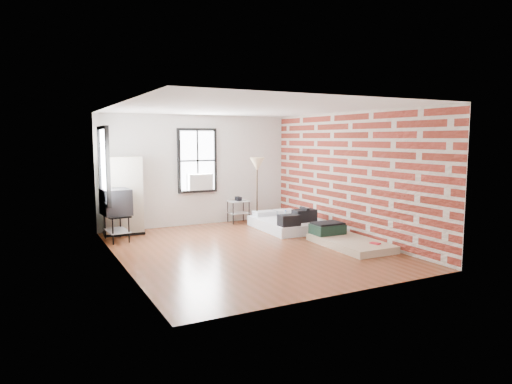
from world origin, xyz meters
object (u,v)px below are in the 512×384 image
wardrobe (123,196)px  side_table (238,205)px  mattress_main (288,223)px  tv_stand (116,204)px  mattress_bare (345,239)px  floor_lamp (257,167)px

wardrobe → side_table: size_ratio=2.62×
mattress_main → tv_stand: bearing=172.6°
mattress_bare → side_table: 3.45m
mattress_bare → tv_stand: 4.94m
tv_stand → mattress_main: bearing=-13.5°
mattress_main → wardrobe: bearing=162.5°
tv_stand → floor_lamp: bearing=-0.9°
mattress_main → side_table: side_table is taller
side_table → floor_lamp: (0.29, -0.51, 1.02)m
mattress_main → side_table: bearing=119.5°
mattress_bare → floor_lamp: bearing=103.5°
wardrobe → side_table: 3.01m
tv_stand → wardrobe: bearing=63.3°
floor_lamp → side_table: bearing=119.6°
mattress_main → tv_stand: (-3.96, 0.64, 0.65)m
wardrobe → floor_lamp: size_ratio=1.04×
mattress_main → side_table: (-0.71, 1.36, 0.30)m
side_table → tv_stand: size_ratio=0.61×
wardrobe → side_table: (2.98, 0.07, -0.43)m
mattress_bare → side_table: side_table is taller
mattress_main → tv_stand: size_ratio=1.67×
mattress_bare → floor_lamp: size_ratio=1.08×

